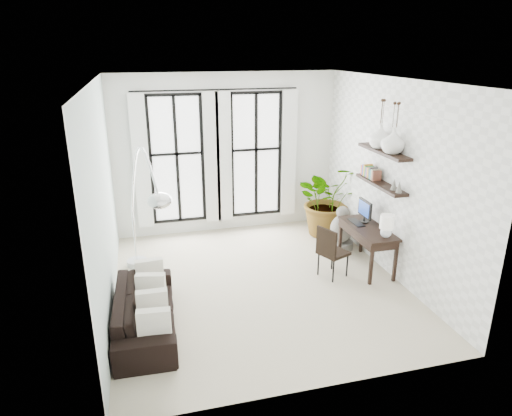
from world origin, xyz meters
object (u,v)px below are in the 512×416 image
object	(u,v)px
plant	(328,199)
buddha	(341,231)
desk	(369,231)
arc_lamp	(142,180)
sofa	(145,311)
desk_chair	(330,249)

from	to	relation	value
plant	buddha	bearing A→B (deg)	-91.83
desk	arc_lamp	xyz separation A→B (m)	(-3.65, 0.15, 1.12)
desk	buddha	xyz separation A→B (m)	(-0.07, 0.90, -0.35)
plant	desk	world-z (taller)	plant
sofa	plant	xyz separation A→B (m)	(3.70, 2.54, 0.46)
desk	arc_lamp	size ratio (longest dim) A/B	0.54
arc_lamp	buddha	bearing A→B (deg)	11.88
sofa	arc_lamp	size ratio (longest dim) A/B	0.83
sofa	desk	distance (m)	3.87
desk_chair	arc_lamp	xyz separation A→B (m)	(-2.90, 0.27, 1.32)
plant	sofa	bearing A→B (deg)	-145.53
plant	desk_chair	xyz separation A→B (m)	(-0.70, -1.78, -0.24)
buddha	arc_lamp	bearing A→B (deg)	-168.12
desk	buddha	distance (m)	0.97
buddha	desk_chair	bearing A→B (deg)	-123.43
desk	arc_lamp	bearing A→B (deg)	177.66
sofa	buddha	distance (m)	4.09
arc_lamp	plant	bearing A→B (deg)	22.77
desk	desk_chair	xyz separation A→B (m)	(-0.74, -0.12, -0.20)
desk	sofa	bearing A→B (deg)	-166.77
plant	desk_chair	bearing A→B (deg)	-111.42
desk_chair	buddha	size ratio (longest dim) A/B	1.05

